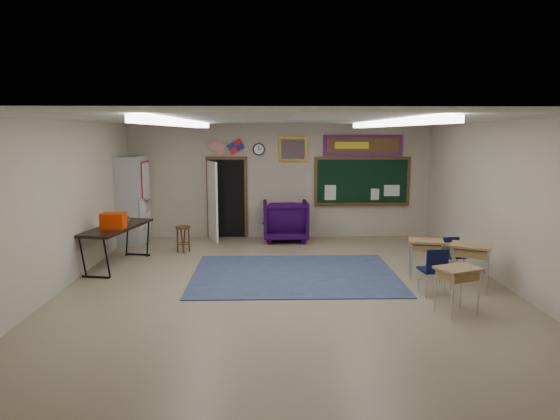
{
  "coord_description": "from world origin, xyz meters",
  "views": [
    {
      "loc": [
        -0.33,
        -8.72,
        2.78
      ],
      "look_at": [
        -0.07,
        1.5,
        1.19
      ],
      "focal_mm": 32.0,
      "sensor_mm": 36.0,
      "label": 1
    }
  ],
  "objects_px": {
    "student_desk_front_left": "(425,257)",
    "folding_table": "(118,244)",
    "student_desk_front_right": "(450,256)",
    "wingback_armchair": "(285,220)",
    "wooden_stool": "(183,239)"
  },
  "relations": [
    {
      "from": "wingback_armchair",
      "to": "student_desk_front_left",
      "type": "bearing_deg",
      "value": 124.97
    },
    {
      "from": "folding_table",
      "to": "wooden_stool",
      "type": "height_order",
      "value": "folding_table"
    },
    {
      "from": "wingback_armchair",
      "to": "wooden_stool",
      "type": "xyz_separation_m",
      "value": [
        -2.45,
        -1.21,
        -0.21
      ]
    },
    {
      "from": "folding_table",
      "to": "wooden_stool",
      "type": "relative_size",
      "value": 3.51
    },
    {
      "from": "folding_table",
      "to": "wingback_armchair",
      "type": "bearing_deg",
      "value": 45.18
    },
    {
      "from": "wingback_armchair",
      "to": "student_desk_front_left",
      "type": "xyz_separation_m",
      "value": [
        2.55,
        -3.52,
        -0.1
      ]
    },
    {
      "from": "student_desk_front_left",
      "to": "folding_table",
      "type": "height_order",
      "value": "folding_table"
    },
    {
      "from": "student_desk_front_right",
      "to": "wooden_stool",
      "type": "relative_size",
      "value": 1.07
    },
    {
      "from": "folding_table",
      "to": "wooden_stool",
      "type": "xyz_separation_m",
      "value": [
        1.16,
        1.21,
        -0.15
      ]
    },
    {
      "from": "wingback_armchair",
      "to": "wooden_stool",
      "type": "height_order",
      "value": "wingback_armchair"
    },
    {
      "from": "student_desk_front_right",
      "to": "folding_table",
      "type": "distance_m",
      "value": 6.82
    },
    {
      "from": "student_desk_front_right",
      "to": "folding_table",
      "type": "bearing_deg",
      "value": 139.15
    },
    {
      "from": "wingback_armchair",
      "to": "folding_table",
      "type": "bearing_deg",
      "value": 32.99
    },
    {
      "from": "wingback_armchair",
      "to": "wooden_stool",
      "type": "bearing_deg",
      "value": 25.49
    },
    {
      "from": "wingback_armchair",
      "to": "folding_table",
      "type": "xyz_separation_m",
      "value": [
        -3.61,
        -2.43,
        -0.06
      ]
    }
  ]
}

